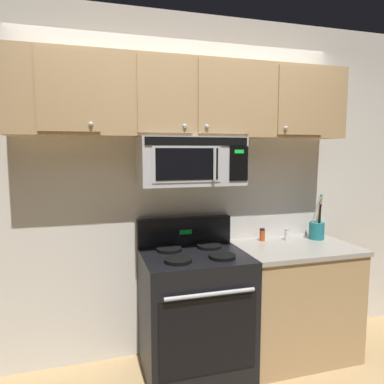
{
  "coord_description": "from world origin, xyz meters",
  "views": [
    {
      "loc": [
        -0.72,
        -1.99,
        1.65
      ],
      "look_at": [
        0.0,
        0.49,
        1.35
      ],
      "focal_mm": 33.23,
      "sensor_mm": 36.0,
      "label": 1
    }
  ],
  "objects_px": {
    "over_range_microwave": "(190,161)",
    "salt_shaker": "(287,235)",
    "spice_jar": "(262,235)",
    "utensil_crock_teal": "(317,228)",
    "stove_range": "(194,311)"
  },
  "relations": [
    {
      "from": "over_range_microwave",
      "to": "salt_shaker",
      "type": "bearing_deg",
      "value": 3.81
    },
    {
      "from": "spice_jar",
      "to": "salt_shaker",
      "type": "bearing_deg",
      "value": -12.18
    },
    {
      "from": "over_range_microwave",
      "to": "utensil_crock_teal",
      "type": "height_order",
      "value": "over_range_microwave"
    },
    {
      "from": "salt_shaker",
      "to": "spice_jar",
      "type": "distance_m",
      "value": 0.21
    },
    {
      "from": "stove_range",
      "to": "spice_jar",
      "type": "bearing_deg",
      "value": 18.37
    },
    {
      "from": "stove_range",
      "to": "utensil_crock_teal",
      "type": "distance_m",
      "value": 1.26
    },
    {
      "from": "stove_range",
      "to": "spice_jar",
      "type": "distance_m",
      "value": 0.84
    },
    {
      "from": "stove_range",
      "to": "salt_shaker",
      "type": "distance_m",
      "value": 1.0
    },
    {
      "from": "salt_shaker",
      "to": "spice_jar",
      "type": "relative_size",
      "value": 0.94
    },
    {
      "from": "stove_range",
      "to": "salt_shaker",
      "type": "relative_size",
      "value": 11.36
    },
    {
      "from": "spice_jar",
      "to": "utensil_crock_teal",
      "type": "bearing_deg",
      "value": -9.27
    },
    {
      "from": "stove_range",
      "to": "salt_shaker",
      "type": "xyz_separation_m",
      "value": [
        0.86,
        0.17,
        0.48
      ]
    },
    {
      "from": "stove_range",
      "to": "salt_shaker",
      "type": "height_order",
      "value": "stove_range"
    },
    {
      "from": "over_range_microwave",
      "to": "salt_shaker",
      "type": "height_order",
      "value": "over_range_microwave"
    },
    {
      "from": "stove_range",
      "to": "utensil_crock_teal",
      "type": "bearing_deg",
      "value": 7.1
    }
  ]
}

